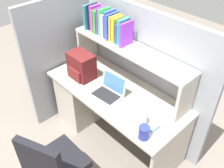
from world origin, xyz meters
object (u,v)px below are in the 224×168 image
(computer_mouse, at_px, (154,127))
(paper_cup, at_px, (143,119))
(laptop, at_px, (109,91))
(backpack, at_px, (81,66))
(snack_canister, at_px, (144,132))

(computer_mouse, relative_size, paper_cup, 0.96)
(laptop, relative_size, backpack, 1.10)
(backpack, height_order, snack_canister, backpack)
(laptop, bearing_deg, computer_mouse, -2.87)
(laptop, relative_size, snack_canister, 2.55)
(laptop, height_order, paper_cup, laptop)
(snack_canister, bearing_deg, paper_cup, 132.09)
(computer_mouse, bearing_deg, backpack, -176.62)
(snack_canister, bearing_deg, backpack, 171.19)
(backpack, relative_size, paper_cup, 2.77)
(computer_mouse, bearing_deg, snack_canister, -85.07)
(laptop, height_order, snack_canister, laptop)
(laptop, relative_size, computer_mouse, 3.17)
(laptop, relative_size, paper_cup, 3.04)
(paper_cup, xyz_separation_m, snack_canister, (0.11, -0.13, 0.01))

